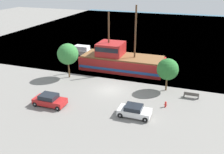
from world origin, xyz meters
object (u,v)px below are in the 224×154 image
at_px(moored_boat_dockside, 84,51).
at_px(bench_promenade_east, 191,95).
at_px(fire_hydrant, 166,104).
at_px(parked_car_curb_mid, 134,111).
at_px(pirate_ship, 121,60).
at_px(parked_car_curb_front, 50,100).

bearing_deg(moored_boat_dockside, bench_promenade_east, -31.16).
bearing_deg(fire_hydrant, parked_car_curb_mid, -132.77).
xyz_separation_m(fire_hydrant, bench_promenade_east, (2.91, 3.66, 0.04)).
xyz_separation_m(moored_boat_dockside, fire_hydrant, (19.51, -17.21, -0.25)).
relative_size(pirate_ship, fire_hydrant, 20.44).
xyz_separation_m(parked_car_curb_front, fire_hydrant, (13.99, 4.45, -0.33)).
bearing_deg(parked_car_curb_front, bench_promenade_east, 25.63).
bearing_deg(parked_car_curb_front, pirate_ship, 73.49).
bearing_deg(parked_car_curb_front, parked_car_curb_mid, 5.40).
bearing_deg(bench_promenade_east, parked_car_curb_front, -154.37).
bearing_deg(bench_promenade_east, pirate_ship, 148.76).
bearing_deg(parked_car_curb_mid, pirate_ship, 113.15).
bearing_deg(pirate_ship, parked_car_curb_mid, -66.85).
xyz_separation_m(pirate_ship, fire_hydrant, (9.38, -11.12, -1.25)).
relative_size(moored_boat_dockside, parked_car_curb_front, 1.85).
xyz_separation_m(pirate_ship, parked_car_curb_front, (-4.61, -15.56, -0.93)).
bearing_deg(fire_hydrant, bench_promenade_east, 51.57).
xyz_separation_m(moored_boat_dockside, parked_car_curb_front, (5.51, -21.66, 0.07)).
height_order(moored_boat_dockside, parked_car_curb_front, moored_boat_dockside).
bearing_deg(fire_hydrant, moored_boat_dockside, 138.58).
relative_size(parked_car_curb_mid, fire_hydrant, 5.01).
height_order(parked_car_curb_mid, fire_hydrant, parked_car_curb_mid).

